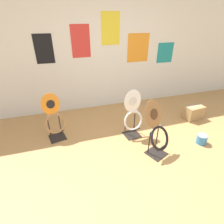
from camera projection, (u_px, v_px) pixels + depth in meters
ground_plane at (154, 180)px, 2.39m from camera, size 14.00×14.00×0.00m
wall_back at (106, 51)px, 3.80m from camera, size 8.00×0.07×2.60m
toilet_seat_display_woodgrain at (157, 130)px, 2.68m from camera, size 0.49×0.50×0.89m
toilet_seat_display_orange_sun at (54, 119)px, 3.05m from camera, size 0.39×0.34×0.84m
toilet_seat_display_white_plain at (133, 116)px, 3.11m from camera, size 0.38×0.31×0.89m
paint_can at (202, 139)px, 3.05m from camera, size 0.18×0.18×0.17m
storage_box at (193, 112)px, 3.77m from camera, size 0.42×0.30×0.29m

